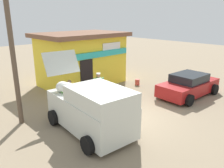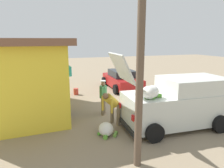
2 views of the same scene
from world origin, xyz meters
The scene contains 9 objects.
ground_plane centered at (0.00, 0.00, 0.00)m, with size 60.00×60.00×0.00m, color gray.
storefront_bar centered at (1.29, 5.52, 1.75)m, with size 5.80×4.09×3.44m.
delivery_van centered at (-2.31, -0.23, 0.99)m, with size 2.35×4.58×2.94m.
parked_sedan centered at (4.42, -0.64, 0.62)m, with size 4.06×2.16×1.31m.
vendor_standing centered at (-0.02, 2.11, 0.90)m, with size 0.52×0.46×1.59m.
customer_bending centered at (-1.40, 2.19, 0.88)m, with size 0.71×0.79×1.43m.
unloaded_banana_pile centered at (-2.13, 2.66, 0.22)m, with size 0.79×0.77×0.46m.
paint_bucket centered at (3.80, 2.73, 0.20)m, with size 0.30×0.30×0.40m, color #BF3F33.
utility_pole centered at (-4.11, 2.40, 2.74)m, with size 0.20×0.20×5.49m, color brown.
Camera 2 is at (-8.63, 4.74, 3.39)m, focal length 32.65 mm.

